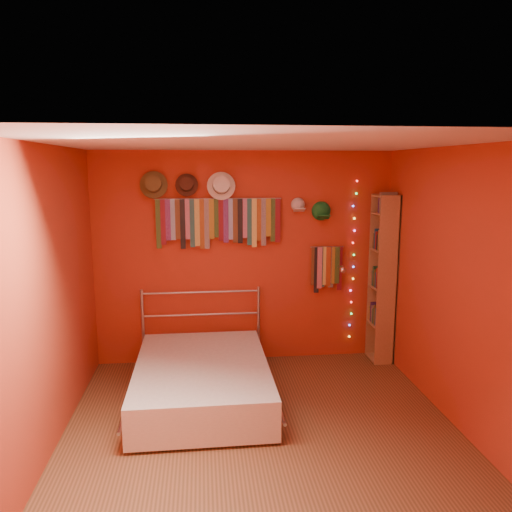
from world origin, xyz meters
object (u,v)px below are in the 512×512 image
object	(u,v)px
reading_lamp	(342,269)
bed	(202,380)
tie_rack	(219,220)
bookshelf	(386,278)

from	to	relation	value
reading_lamp	bed	world-z (taller)	reading_lamp
tie_rack	reading_lamp	xyz separation A→B (m)	(1.42, -0.17, -0.57)
bookshelf	bed	distance (m)	2.47
reading_lamp	tie_rack	bearing A→B (deg)	173.06
tie_rack	bookshelf	size ratio (longest dim) A/B	0.72
reading_lamp	bookshelf	world-z (taller)	bookshelf
reading_lamp	bookshelf	distance (m)	0.55
bookshelf	bed	bearing A→B (deg)	-158.79
tie_rack	bed	bearing A→B (deg)	-102.32
bed	tie_rack	bearing A→B (deg)	77.36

